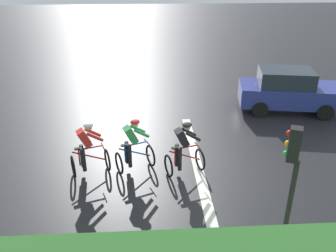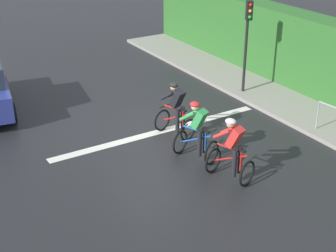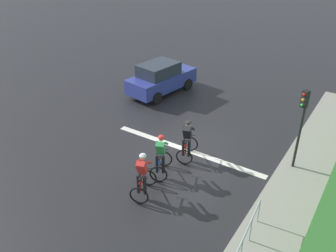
% 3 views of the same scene
% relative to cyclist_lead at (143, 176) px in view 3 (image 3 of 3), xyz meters
% --- Properties ---
extents(ground_plane, '(80.00, 80.00, 0.00)m').
position_rel_cyclist_lead_xyz_m(ground_plane, '(0.16, -3.49, -0.80)').
color(ground_plane, black).
extents(sidewalk_kerb, '(2.80, 22.09, 0.12)m').
position_rel_cyclist_lead_xyz_m(sidewalk_kerb, '(-4.88, -1.49, -0.74)').
color(sidewalk_kerb, gray).
rests_on(sidewalk_kerb, ground).
extents(stone_wall_low, '(0.44, 22.09, 0.50)m').
position_rel_cyclist_lead_xyz_m(stone_wall_low, '(-5.78, -1.49, -0.55)').
color(stone_wall_low, gray).
rests_on(stone_wall_low, ground).
extents(road_marking_stop_line, '(7.00, 0.30, 0.01)m').
position_rel_cyclist_lead_xyz_m(road_marking_stop_line, '(0.16, -3.29, -0.79)').
color(road_marking_stop_line, silver).
rests_on(road_marking_stop_line, ground).
extents(cyclist_lead, '(0.99, 1.24, 1.66)m').
position_rel_cyclist_lead_xyz_m(cyclist_lead, '(0.00, 0.00, 0.00)').
color(cyclist_lead, black).
rests_on(cyclist_lead, ground).
extents(cyclist_second, '(1.04, 1.26, 1.66)m').
position_rel_cyclist_lead_xyz_m(cyclist_second, '(0.14, -1.32, 0.00)').
color(cyclist_second, black).
rests_on(cyclist_second, ground).
extents(cyclist_mid, '(0.96, 1.23, 1.66)m').
position_rel_cyclist_lead_xyz_m(cyclist_mid, '(-0.13, -2.81, 0.00)').
color(cyclist_mid, black).
rests_on(cyclist_mid, ground).
extents(car_navy, '(2.39, 4.32, 1.76)m').
position_rel_cyclist_lead_xyz_m(car_navy, '(4.37, -7.62, 0.08)').
color(car_navy, navy).
rests_on(car_navy, ground).
extents(traffic_light_near_crossing, '(0.26, 0.30, 3.34)m').
position_rel_cyclist_lead_xyz_m(traffic_light_near_crossing, '(-3.94, -4.34, 1.43)').
color(traffic_light_near_crossing, black).
rests_on(traffic_light_near_crossing, ground).
extents(pedestrian_railing_kerbside, '(0.29, 2.69, 1.03)m').
position_rel_cyclist_lead_xyz_m(pedestrian_railing_kerbside, '(-3.98, 0.52, -0.04)').
color(pedestrian_railing_kerbside, '#999EA3').
rests_on(pedestrian_railing_kerbside, ground).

